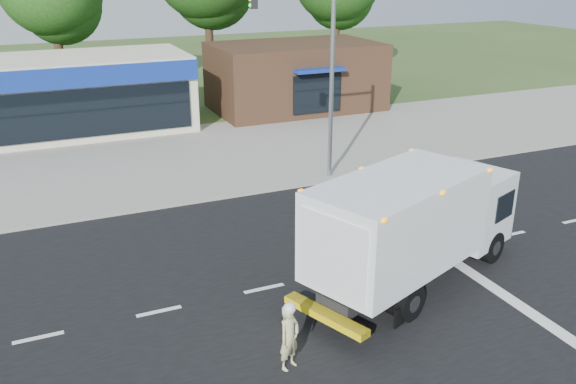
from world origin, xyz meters
The scene contains 10 objects.
ground centered at (0.00, 0.00, 0.00)m, with size 120.00×120.00×0.00m, color #385123.
road_asphalt centered at (0.00, 0.00, 0.00)m, with size 60.00×14.00×0.02m, color black.
sidewalk centered at (0.00, 8.20, 0.06)m, with size 60.00×2.40×0.12m, color gray.
parking_apron centered at (0.00, 14.00, 0.01)m, with size 60.00×9.00×0.02m, color gray.
lane_markings centered at (1.35, -1.35, 0.02)m, with size 55.20×7.00×0.01m.
ems_box_truck centered at (0.97, -1.39, 1.98)m, with size 8.09×5.05×3.44m.
emergency_worker centered at (-3.77, -3.53, 0.84)m, with size 0.69×0.60×1.70m.
retail_strip_mall centered at (-9.00, 19.93, 2.01)m, with size 18.00×6.20×4.00m.
brown_storefront centered at (7.00, 19.98, 2.00)m, with size 10.00×6.70×4.00m.
traffic_signal_pole centered at (2.35, 7.60, 4.92)m, with size 3.51×0.25×8.00m.
Camera 1 is at (-8.46, -14.16, 8.78)m, focal length 38.00 mm.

